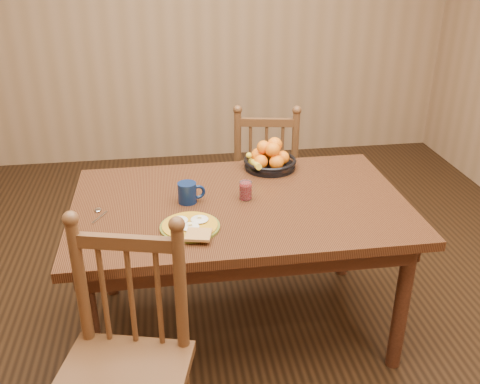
{
  "coord_description": "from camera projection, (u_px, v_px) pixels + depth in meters",
  "views": [
    {
      "loc": [
        -0.34,
        -2.27,
        1.91
      ],
      "look_at": [
        0.0,
        0.0,
        0.8
      ],
      "focal_mm": 40.0,
      "sensor_mm": 36.0,
      "label": 1
    }
  ],
  "objects": [
    {
      "name": "fruit_bowl",
      "position": [
        270.0,
        158.0,
        2.91
      ],
      "size": [
        0.29,
        0.29,
        0.17
      ],
      "color": "black",
      "rests_on": "dining_table"
    },
    {
      "name": "chair_far",
      "position": [
        265.0,
        175.0,
        3.55
      ],
      "size": [
        0.5,
        0.49,
        0.96
      ],
      "rotation": [
        0.0,
        0.0,
        2.95
      ],
      "color": "#4A2D16",
      "rests_on": "ground"
    },
    {
      "name": "juice_glass",
      "position": [
        246.0,
        191.0,
        2.58
      ],
      "size": [
        0.06,
        0.06,
        0.09
      ],
      "color": "silver",
      "rests_on": "dining_table"
    },
    {
      "name": "coffee_mug",
      "position": [
        188.0,
        192.0,
        2.54
      ],
      "size": [
        0.13,
        0.09,
        0.1
      ],
      "color": "#091736",
      "rests_on": "dining_table"
    },
    {
      "name": "dining_table",
      "position": [
        240.0,
        217.0,
        2.61
      ],
      "size": [
        1.6,
        1.0,
        0.75
      ],
      "color": "black",
      "rests_on": "ground"
    },
    {
      "name": "breakfast_plate",
      "position": [
        190.0,
        226.0,
        2.33
      ],
      "size": [
        0.26,
        0.3,
        0.04
      ],
      "color": "#59601E",
      "rests_on": "dining_table"
    },
    {
      "name": "chair_near",
      "position": [
        124.0,
        369.0,
        1.93
      ],
      "size": [
        0.56,
        0.54,
        1.02
      ],
      "rotation": [
        0.0,
        0.0,
        -0.26
      ],
      "color": "#4A2D16",
      "rests_on": "ground"
    },
    {
      "name": "room",
      "position": [
        240.0,
        78.0,
        2.31
      ],
      "size": [
        4.52,
        5.02,
        2.72
      ],
      "color": "black",
      "rests_on": "ground"
    },
    {
      "name": "fork",
      "position": [
        178.0,
        242.0,
        2.22
      ],
      "size": [
        0.05,
        0.18,
        0.0
      ],
      "rotation": [
        0.0,
        0.0,
        0.19
      ],
      "color": "silver",
      "rests_on": "dining_table"
    },
    {
      "name": "spoon",
      "position": [
        98.0,
        212.0,
        2.46
      ],
      "size": [
        0.06,
        0.15,
        0.01
      ],
      "rotation": [
        0.0,
        0.0,
        -0.47
      ],
      "color": "silver",
      "rests_on": "dining_table"
    }
  ]
}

